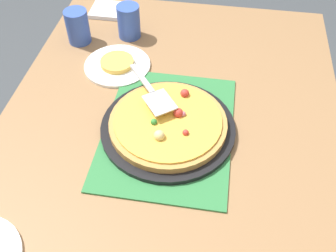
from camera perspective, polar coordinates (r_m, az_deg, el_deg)
The scene contains 11 objects.
ground_plane at distance 1.74m, azimuth 0.00°, elevation -17.34°, with size 8.00×8.00×0.00m, color #3D4247.
dining_table at distance 1.19m, azimuth 0.00°, elevation -4.19°, with size 1.40×1.00×0.75m.
placemat at distance 1.11m, azimuth 0.00°, elevation -0.59°, with size 0.48×0.36×0.01m, color #2D753D.
pizza_pan at distance 1.10m, azimuth 0.00°, elevation -0.25°, with size 0.38×0.38×0.01m, color black.
pizza at distance 1.09m, azimuth 0.02°, elevation 0.47°, with size 0.33×0.33×0.05m.
plate_near_left at distance 1.33m, azimuth -7.40°, elevation 8.77°, with size 0.22×0.22×0.01m, color white.
served_slice_left at distance 1.32m, azimuth -7.46°, elevation 9.21°, with size 0.11×0.11×0.02m, color #EAB747.
cup_far at distance 1.44m, azimuth -13.06°, elevation 13.97°, with size 0.08×0.08×0.12m, color #3351AD.
cup_corner at distance 1.44m, azimuth -5.75°, elevation 14.95°, with size 0.08×0.08×0.12m, color #3351AD.
pizza_server at distance 1.12m, azimuth -2.34°, elevation 4.99°, with size 0.21×0.17×0.01m.
napkin_stack at distance 1.61m, azimuth -8.91°, elevation 16.39°, with size 0.12×0.12×0.02m, color white.
Camera 1 is at (0.73, 0.12, 1.58)m, focal length 41.72 mm.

